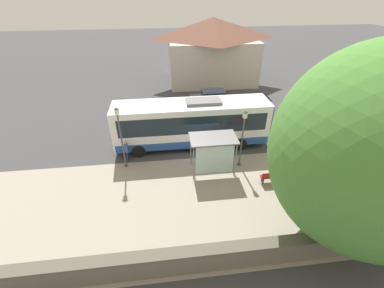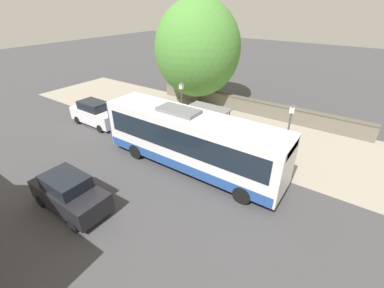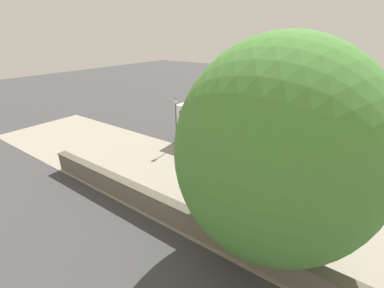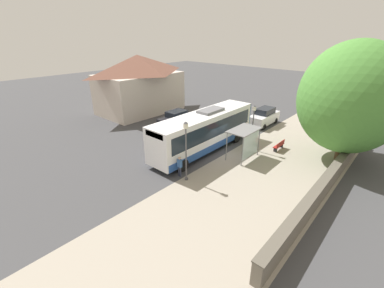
% 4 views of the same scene
% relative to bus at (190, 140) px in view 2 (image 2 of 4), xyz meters
% --- Properties ---
extents(ground_plane, '(120.00, 120.00, 0.00)m').
position_rel_bus_xyz_m(ground_plane, '(-1.98, -0.46, -1.94)').
color(ground_plane, '#424244').
rests_on(ground_plane, ground).
extents(sidewalk_plaza, '(9.00, 44.00, 0.02)m').
position_rel_bus_xyz_m(sidewalk_plaza, '(-6.48, -0.46, -1.93)').
color(sidewalk_plaza, '#9E9384').
rests_on(sidewalk_plaza, ground).
extents(stone_wall, '(0.60, 20.00, 1.38)m').
position_rel_bus_xyz_m(stone_wall, '(-10.53, -0.46, -1.25)').
color(stone_wall, '#6B6356').
rests_on(stone_wall, ground).
extents(bus, '(2.73, 11.69, 3.76)m').
position_rel_bus_xyz_m(bus, '(0.00, 0.00, 0.00)').
color(bus, white).
rests_on(bus, ground).
extents(bus_shelter, '(1.83, 3.04, 2.65)m').
position_rel_bus_xyz_m(bus_shelter, '(-3.66, -0.97, 0.26)').
color(bus_shelter, slate).
rests_on(bus_shelter, ground).
extents(pedestrian, '(0.34, 0.22, 1.65)m').
position_rel_bus_xyz_m(pedestrian, '(-1.61, 4.91, -0.98)').
color(pedestrian, '#2D3347').
rests_on(pedestrian, ground).
extents(bench, '(0.40, 1.64, 0.88)m').
position_rel_bus_xyz_m(bench, '(-5.21, -4.66, -1.47)').
color(bench, maroon).
rests_on(bench, ground).
extents(street_lamp_near, '(0.28, 0.28, 4.27)m').
position_rel_bus_xyz_m(street_lamp_near, '(-3.16, -3.01, 0.59)').
color(street_lamp_near, '#4C4C51').
rests_on(street_lamp_near, ground).
extents(street_lamp_far, '(0.28, 0.28, 4.57)m').
position_rel_bus_xyz_m(street_lamp_far, '(-2.34, 4.97, 0.76)').
color(street_lamp_far, '#4C4C51').
rests_on(street_lamp_far, ground).
extents(shade_tree, '(7.97, 7.97, 9.75)m').
position_rel_bus_xyz_m(shade_tree, '(-9.77, -6.03, 3.42)').
color(shade_tree, brown).
rests_on(shade_tree, ground).
extents(parked_car_behind_bus, '(1.89, 4.66, 2.02)m').
position_rel_bus_xyz_m(parked_car_behind_bus, '(-0.73, -10.34, -0.97)').
color(parked_car_behind_bus, silver).
rests_on(parked_car_behind_bus, ground).
extents(parked_car_far_lane, '(1.96, 4.32, 1.91)m').
position_rel_bus_xyz_m(parked_car_far_lane, '(6.46, -2.85, -1.01)').
color(parked_car_far_lane, black).
rests_on(parked_car_far_lane, ground).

